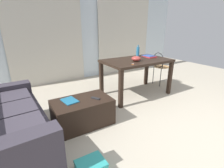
# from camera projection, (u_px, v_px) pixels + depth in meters

# --- Properties ---
(ground_plane) EXTENTS (8.67, 8.67, 0.00)m
(ground_plane) POSITION_uv_depth(u_px,v_px,m) (138.00, 103.00, 3.33)
(ground_plane) COLOR #B2A893
(wall_back) EXTENTS (6.07, 0.10, 2.46)m
(wall_back) POSITION_uv_depth(u_px,v_px,m) (89.00, 34.00, 4.68)
(wall_back) COLOR silver
(wall_back) RESTS_ON ground
(curtains) EXTENTS (4.15, 0.03, 2.21)m
(curtains) POSITION_uv_depth(u_px,v_px,m) (90.00, 39.00, 4.66)
(curtains) COLOR beige
(curtains) RESTS_ON ground
(couch) EXTENTS (0.91, 1.75, 0.75)m
(couch) POSITION_uv_depth(u_px,v_px,m) (4.00, 129.00, 1.98)
(couch) COLOR #38333D
(couch) RESTS_ON ground
(coffee_table) EXTENTS (0.87, 0.53, 0.41)m
(coffee_table) POSITION_uv_depth(u_px,v_px,m) (83.00, 112.00, 2.57)
(coffee_table) COLOR black
(coffee_table) RESTS_ON ground
(craft_table) EXTENTS (1.41, 0.85, 0.78)m
(craft_table) POSITION_uv_depth(u_px,v_px,m) (137.00, 64.00, 3.55)
(craft_table) COLOR black
(craft_table) RESTS_ON ground
(wire_chair) EXTENTS (0.37, 0.38, 0.83)m
(wire_chair) POSITION_uv_depth(u_px,v_px,m) (160.00, 65.00, 4.18)
(wire_chair) COLOR #B7844C
(wire_chair) RESTS_ON ground
(bottle_near) EXTENTS (0.07, 0.07, 0.26)m
(bottle_near) POSITION_uv_depth(u_px,v_px,m) (138.00, 52.00, 3.84)
(bottle_near) COLOR teal
(bottle_near) RESTS_ON craft_table
(bowl) EXTENTS (0.19, 0.19, 0.10)m
(bowl) POSITION_uv_depth(u_px,v_px,m) (136.00, 59.00, 3.37)
(bowl) COLOR #9E3833
(bowl) RESTS_ON craft_table
(book_stack) EXTENTS (0.24, 0.32, 0.03)m
(book_stack) POSITION_uv_depth(u_px,v_px,m) (149.00, 56.00, 3.80)
(book_stack) COLOR red
(book_stack) RESTS_ON craft_table
(scissors) EXTENTS (0.10, 0.10, 0.00)m
(scissors) POSITION_uv_depth(u_px,v_px,m) (133.00, 64.00, 3.12)
(scissors) COLOR #9EA0A5
(scissors) RESTS_ON craft_table
(tv_remote_primary) EXTENTS (0.11, 0.15, 0.02)m
(tv_remote_primary) POSITION_uv_depth(u_px,v_px,m) (96.00, 98.00, 2.54)
(tv_remote_primary) COLOR #232326
(tv_remote_primary) RESTS_ON coffee_table
(magazine) EXTENTS (0.23, 0.28, 0.01)m
(magazine) POSITION_uv_depth(u_px,v_px,m) (70.00, 101.00, 2.47)
(magazine) COLOR #1E668C
(magazine) RESTS_ON coffee_table
(shoebox) EXTENTS (0.30, 0.24, 0.12)m
(shoebox) POSITION_uv_depth(u_px,v_px,m) (91.00, 167.00, 1.76)
(shoebox) COLOR #33B2AD
(shoebox) RESTS_ON ground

